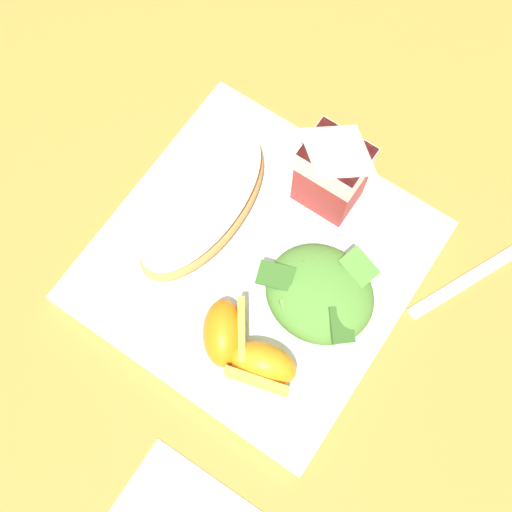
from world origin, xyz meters
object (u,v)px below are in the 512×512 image
(orange_wedge_front, at_px, (226,333))
(orange_wedge_middle, at_px, (262,366))
(metal_fork, at_px, (504,257))
(white_plate, at_px, (256,262))
(cheesy_pizza_bread, at_px, (203,205))
(green_salad_pile, at_px, (320,292))
(milk_carton, at_px, (333,168))

(orange_wedge_front, bearing_deg, orange_wedge_middle, -7.56)
(metal_fork, bearing_deg, orange_wedge_middle, -120.78)
(white_plate, xyz_separation_m, cheesy_pizza_bread, (-0.07, 0.01, 0.03))
(white_plate, distance_m, orange_wedge_front, 0.08)
(green_salad_pile, relative_size, metal_fork, 0.61)
(white_plate, xyz_separation_m, green_salad_pile, (0.07, 0.00, 0.03))
(cheesy_pizza_bread, relative_size, metal_fork, 0.96)
(green_salad_pile, xyz_separation_m, orange_wedge_front, (-0.05, -0.08, -0.00))
(orange_wedge_middle, bearing_deg, orange_wedge_front, 172.44)
(green_salad_pile, relative_size, orange_wedge_middle, 1.61)
(milk_carton, xyz_separation_m, orange_wedge_middle, (0.04, -0.18, -0.04))
(white_plate, distance_m, milk_carton, 0.12)
(white_plate, xyz_separation_m, metal_fork, (0.19, 0.14, -0.01))
(cheesy_pizza_bread, bearing_deg, orange_wedge_front, -44.91)
(orange_wedge_middle, bearing_deg, green_salad_pile, 85.67)
(milk_carton, xyz_separation_m, orange_wedge_front, (0.00, -0.17, -0.04))
(cheesy_pizza_bread, bearing_deg, green_salad_pile, -4.17)
(orange_wedge_front, xyz_separation_m, metal_fork, (0.17, 0.22, -0.03))
(cheesy_pizza_bread, height_order, orange_wedge_front, orange_wedge_front)
(green_salad_pile, height_order, orange_wedge_front, green_salad_pile)
(cheesy_pizza_bread, distance_m, milk_carton, 0.13)
(green_salad_pile, bearing_deg, milk_carton, 118.13)
(milk_carton, bearing_deg, orange_wedge_front, -89.96)
(white_plate, height_order, green_salad_pile, green_salad_pile)
(white_plate, relative_size, green_salad_pile, 2.58)
(white_plate, distance_m, metal_fork, 0.24)
(orange_wedge_front, bearing_deg, white_plate, 104.49)
(white_plate, relative_size, cheesy_pizza_bread, 1.64)
(orange_wedge_middle, height_order, metal_fork, orange_wedge_middle)
(milk_carton, distance_m, orange_wedge_front, 0.17)
(cheesy_pizza_bread, xyz_separation_m, milk_carton, (0.09, 0.08, 0.04))
(orange_wedge_front, relative_size, metal_fork, 0.39)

